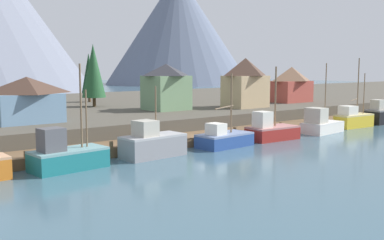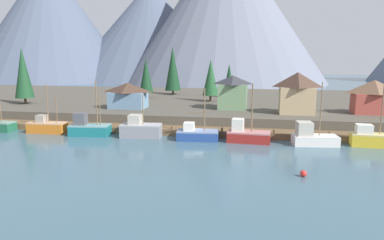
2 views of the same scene
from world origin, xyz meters
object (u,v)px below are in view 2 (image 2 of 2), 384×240
fishing_boat_grey (140,129)px  channel_buoy (304,174)px  conifer_back_left (146,76)px  fishing_boat_orange (47,127)px  conifer_near_right (211,77)px  fishing_boat_white (312,137)px  fishing_boat_yellow (372,138)px  fishing_boat_teal (89,128)px  house_blue (128,95)px  fishing_boat_red (247,135)px  house_tan (297,93)px  conifer_near_left (23,73)px  conifer_mid_left (229,78)px  fishing_boat_blue (197,134)px  house_red (373,97)px  house_green (233,92)px  conifer_mid_right (173,69)px

fishing_boat_grey → channel_buoy: 27.35m
conifer_back_left → fishing_boat_orange: bearing=-103.5°
fishing_boat_grey → conifer_near_right: bearing=70.5°
fishing_boat_white → fishing_boat_yellow: (8.23, 0.58, 0.05)m
fishing_boat_teal → house_blue: size_ratio=1.22×
fishing_boat_yellow → conifer_near_right: conifer_near_right is taller
fishing_boat_red → house_tan: (8.23, 12.74, 5.16)m
conifer_near_left → channel_buoy: bearing=-29.6°
fishing_boat_orange → conifer_back_left: bearing=75.5°
fishing_boat_yellow → channel_buoy: size_ratio=13.99×
conifer_mid_left → fishing_boat_teal: bearing=-118.0°
fishing_boat_blue → channel_buoy: (13.92, -14.62, -0.56)m
house_blue → house_red: bearing=1.5°
fishing_boat_red → conifer_near_right: bearing=111.5°
house_red → conifer_mid_left: 34.86m
fishing_boat_orange → house_green: house_green is taller
fishing_boat_red → fishing_boat_white: fishing_boat_white is taller
conifer_near_left → conifer_mid_right: (26.83, 25.12, 0.25)m
channel_buoy → house_tan: bearing=86.1°
fishing_boat_red → channel_buoy: bearing=-63.5°
fishing_boat_red → conifer_back_left: bearing=132.3°
fishing_boat_blue → conifer_mid_right: size_ratio=0.62×
conifer_mid_left → conifer_near_right: bearing=-111.1°
fishing_boat_red → conifer_mid_right: 47.17m
conifer_near_right → conifer_mid_right: 18.23m
fishing_boat_red → conifer_mid_left: size_ratio=1.03×
fishing_boat_orange → fishing_boat_blue: 25.55m
fishing_boat_white → conifer_mid_left: size_ratio=1.08×
house_red → channel_buoy: bearing=-117.1°
house_blue → conifer_mid_right: size_ratio=0.57×
house_green → house_tan: house_tan is taller
fishing_boat_orange → house_red: 56.84m
fishing_boat_red → conifer_near_left: bearing=164.6°
conifer_back_left → channel_buoy: conifer_back_left is taller
conifer_near_right → conifer_back_left: (-16.47, 3.85, 0.07)m
conifer_mid_left → conifer_mid_right: bearing=163.5°
conifer_back_left → channel_buoy: (32.00, -46.28, -7.67)m
fishing_boat_yellow → conifer_back_left: bearing=147.3°
fishing_boat_red → house_blue: (-23.78, 13.94, 3.97)m
fishing_boat_orange → conifer_mid_right: (11.86, 40.85, 8.35)m
fishing_boat_blue → fishing_boat_red: 7.58m
house_tan → conifer_mid_left: (-13.95, 23.94, 1.16)m
conifer_mid_left → conifer_back_left: conifer_back_left is taller
fishing_boat_orange → fishing_boat_teal: size_ratio=0.92×
fishing_boat_yellow → conifer_mid_left: size_ratio=1.17×
fishing_boat_teal → house_green: 28.08m
house_red → conifer_back_left: conifer_back_left is taller
house_red → conifer_mid_right: 50.37m
fishing_boat_red → fishing_boat_white: size_ratio=0.95×
house_blue → conifer_near_left: conifer_near_left is taller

